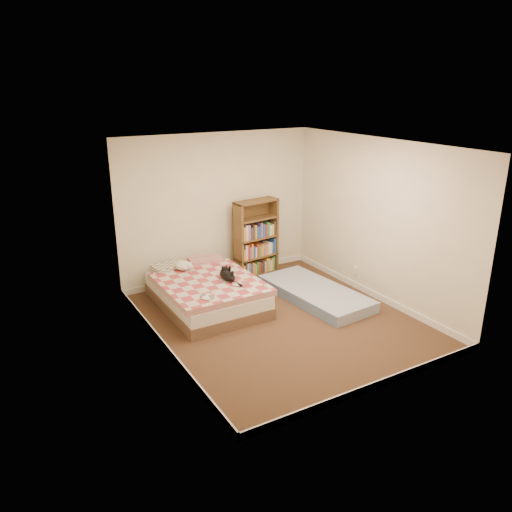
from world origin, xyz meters
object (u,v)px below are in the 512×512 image
white_dog (184,265)px  bookshelf (255,246)px  floor_mattress (315,293)px  black_cat (227,275)px  bed (206,291)px

white_dog → bookshelf: bearing=22.9°
bookshelf → white_dog: (-1.48, -0.31, 0.01)m
floor_mattress → black_cat: size_ratio=2.96×
bookshelf → black_cat: bearing=-144.5°
floor_mattress → bookshelf: bearing=96.3°
black_cat → floor_mattress: bearing=-0.8°
bookshelf → black_cat: bookshelf is taller
bookshelf → floor_mattress: size_ratio=0.70×
bookshelf → floor_mattress: 1.51m
black_cat → bookshelf: bearing=59.6°
bookshelf → black_cat: size_ratio=2.07×
bed → floor_mattress: size_ratio=0.98×
bookshelf → bed: bearing=-157.0°
floor_mattress → black_cat: black_cat is taller
bookshelf → white_dog: bookshelf is taller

